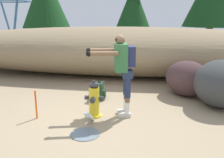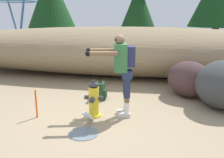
{
  "view_description": "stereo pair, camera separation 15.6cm",
  "coord_description": "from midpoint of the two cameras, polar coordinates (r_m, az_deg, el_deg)",
  "views": [
    {
      "loc": [
        0.81,
        -4.76,
        2.08
      ],
      "look_at": [
        0.12,
        0.3,
        0.75
      ],
      "focal_mm": 39.56,
      "sensor_mm": 36.0,
      "label": 1
    },
    {
      "loc": [
        0.97,
        -4.74,
        2.08
      ],
      "look_at": [
        0.12,
        0.3,
        0.75
      ],
      "focal_mm": 39.56,
      "sensor_mm": 36.0,
      "label": 2
    }
  ],
  "objects": [
    {
      "name": "ground_plane",
      "position": [
        5.27,
        -2.64,
        -8.93
      ],
      "size": [
        56.0,
        56.0,
        0.04
      ],
      "primitive_type": "cube",
      "color": "#998466"
    },
    {
      "name": "dirt_embankment",
      "position": [
        8.79,
        1.89,
        6.5
      ],
      "size": [
        15.82,
        3.2,
        1.69
      ],
      "primitive_type": "ellipsoid",
      "color": "#897556",
      "rests_on": "ground_plane"
    },
    {
      "name": "fire_hydrant",
      "position": [
        5.17,
        -5.01,
        -4.86
      ],
      "size": [
        0.39,
        0.34,
        0.79
      ],
      "color": "yellow",
      "rests_on": "ground_plane"
    },
    {
      "name": "hydrant_water_jet",
      "position": [
        4.72,
        -6.53,
        -9.74
      ],
      "size": [
        0.54,
        0.97,
        0.5
      ],
      "color": "silver",
      "rests_on": "ground_plane"
    },
    {
      "name": "utility_worker",
      "position": [
        5.01,
        1.4,
        3.15
      ],
      "size": [
        1.03,
        0.65,
        1.71
      ],
      "rotation": [
        0.0,
        0.0,
        -2.92
      ],
      "color": "beige",
      "rests_on": "ground_plane"
    },
    {
      "name": "spare_backpack",
      "position": [
        6.24,
        -3.65,
        -2.83
      ],
      "size": [
        0.29,
        0.3,
        0.47
      ],
      "rotation": [
        0.0,
        0.0,
        6.28
      ],
      "color": "#1E3823",
      "rests_on": "ground_plane"
    },
    {
      "name": "boulder_large",
      "position": [
        6.2,
        23.37,
        -0.96
      ],
      "size": [
        1.59,
        1.73,
        1.09
      ],
      "primitive_type": "ellipsoid",
      "rotation": [
        0.0,
        0.0,
        4.45
      ],
      "color": "#363839",
      "rests_on": "ground_plane"
    },
    {
      "name": "boulder_mid",
      "position": [
        6.72,
        16.37,
        0.1
      ],
      "size": [
        1.53,
        1.51,
        0.93
      ],
      "primitive_type": "ellipsoid",
      "rotation": [
        0.0,
        0.0,
        5.54
      ],
      "color": "#432E2F",
      "rests_on": "ground_plane"
    },
    {
      "name": "survey_stake",
      "position": [
        5.33,
        -17.96,
        -5.68
      ],
      "size": [
        0.04,
        0.04,
        0.6
      ],
      "primitive_type": "cylinder",
      "color": "#E55914",
      "rests_on": "ground_plane"
    }
  ]
}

